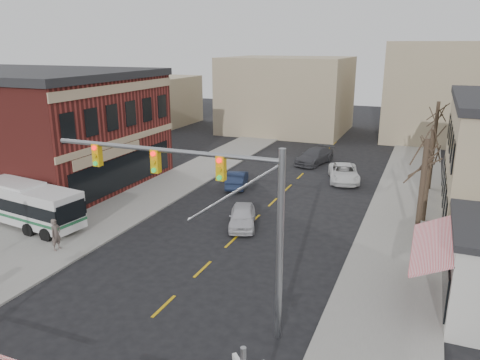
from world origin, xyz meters
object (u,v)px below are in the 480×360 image
object	(u,v)px
pedestrian_near	(56,234)
pedestrian_far	(66,218)
traffic_signal_mast	(213,197)
car_a	(242,216)
transit_bus	(15,201)
car_b	(237,179)
car_d	(314,156)
car_c	(344,173)

from	to	relation	value
pedestrian_near	pedestrian_far	distance (m)	3.04
traffic_signal_mast	pedestrian_far	distance (m)	15.15
traffic_signal_mast	car_a	size ratio (longest dim) A/B	2.52
transit_bus	pedestrian_near	size ratio (longest dim) A/B	5.84
pedestrian_far	traffic_signal_mast	bearing A→B (deg)	-50.82
traffic_signal_mast	car_b	world-z (taller)	traffic_signal_mast
car_d	pedestrian_near	size ratio (longest dim) A/B	2.85
traffic_signal_mast	pedestrian_far	bearing A→B (deg)	157.10
transit_bus	car_b	size ratio (longest dim) A/B	2.59
car_b	pedestrian_far	size ratio (longest dim) A/B	2.64
car_a	pedestrian_far	xyz separation A→B (m)	(-10.19, -5.13, 0.22)
car_c	car_d	distance (m)	6.50
car_d	pedestrian_far	xyz separation A→B (m)	(-10.57, -23.69, 0.15)
car_b	car_d	distance (m)	11.20
traffic_signal_mast	car_b	size ratio (longest dim) A/B	2.47
transit_bus	traffic_signal_mast	size ratio (longest dim) A/B	1.05
pedestrian_near	car_d	bearing A→B (deg)	-15.92
car_d	transit_bus	bearing A→B (deg)	-107.15
car_b	pedestrian_near	size ratio (longest dim) A/B	2.25
pedestrian_near	car_c	bearing A→B (deg)	-28.47
car_b	car_c	size ratio (longest dim) A/B	0.80
transit_bus	car_a	size ratio (longest dim) A/B	2.64
car_a	car_c	bearing A→B (deg)	53.10
pedestrian_far	pedestrian_near	bearing A→B (deg)	-85.85
car_a	pedestrian_near	world-z (taller)	pedestrian_near
traffic_signal_mast	car_b	bearing A→B (deg)	109.85
transit_bus	pedestrian_far	xyz separation A→B (m)	(4.14, 0.08, -0.67)
traffic_signal_mast	car_a	bearing A→B (deg)	105.82
car_a	car_c	size ratio (longest dim) A/B	0.78
car_a	car_b	distance (m)	8.99
car_a	car_d	bearing A→B (deg)	69.67
car_c	pedestrian_far	size ratio (longest dim) A/B	3.30
car_d	pedestrian_near	xyz separation A→B (m)	(-8.96, -26.26, 0.28)
traffic_signal_mast	pedestrian_near	distance (m)	12.88
pedestrian_near	car_b	bearing A→B (deg)	-13.91
car_b	transit_bus	bearing A→B (deg)	36.71
transit_bus	traffic_signal_mast	xyz separation A→B (m)	(17.36, -5.51, 4.17)
traffic_signal_mast	transit_bus	bearing A→B (deg)	162.39
traffic_signal_mast	car_c	distance (m)	24.63
car_b	pedestrian_near	xyz separation A→B (m)	(-4.80, -15.86, 0.36)
car_a	car_d	world-z (taller)	car_d
car_a	car_c	distance (m)	14.02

